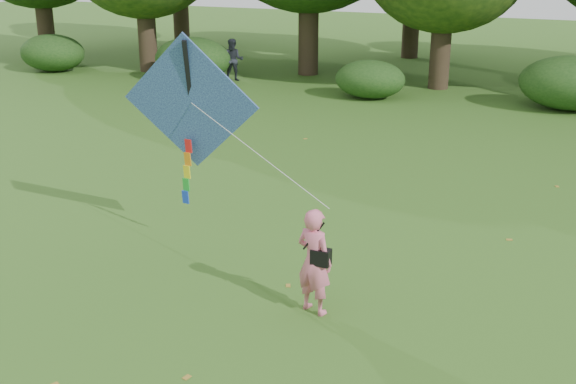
% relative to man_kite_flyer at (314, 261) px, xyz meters
% --- Properties ---
extents(ground, '(100.00, 100.00, 0.00)m').
position_rel_man_kite_flyer_xyz_m(ground, '(0.04, -0.77, -0.87)').
color(ground, '#265114').
rests_on(ground, ground).
extents(man_kite_flyer, '(0.74, 0.59, 1.75)m').
position_rel_man_kite_flyer_xyz_m(man_kite_flyer, '(0.00, 0.00, 0.00)').
color(man_kite_flyer, '#E26A87').
rests_on(man_kite_flyer, ground).
extents(bystander_left, '(1.04, 0.93, 1.77)m').
position_rel_man_kite_flyer_xyz_m(bystander_left, '(-10.27, 17.49, 0.01)').
color(bystander_left, '#242730').
rests_on(bystander_left, ground).
extents(crossbody_bag, '(0.43, 0.20, 0.70)m').
position_rel_man_kite_flyer_xyz_m(crossbody_bag, '(0.12, -0.03, 0.12)').
color(crossbody_bag, black).
rests_on(crossbody_bag, ground).
extents(flying_kite, '(4.66, 2.13, 3.33)m').
position_rel_man_kite_flyer_xyz_m(flying_kite, '(-3.08, 1.65, 1.91)').
color(flying_kite, '#2845B1').
rests_on(flying_kite, ground).
extents(shrub_band, '(39.15, 3.22, 1.88)m').
position_rel_man_kite_flyer_xyz_m(shrub_band, '(-0.68, 16.83, -0.02)').
color(shrub_band, '#264919').
rests_on(shrub_band, ground).
extents(fallen_leaves, '(9.66, 13.73, 0.01)m').
position_rel_man_kite_flyer_xyz_m(fallen_leaves, '(1.24, 1.14, -0.87)').
color(fallen_leaves, olive).
rests_on(fallen_leaves, ground).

